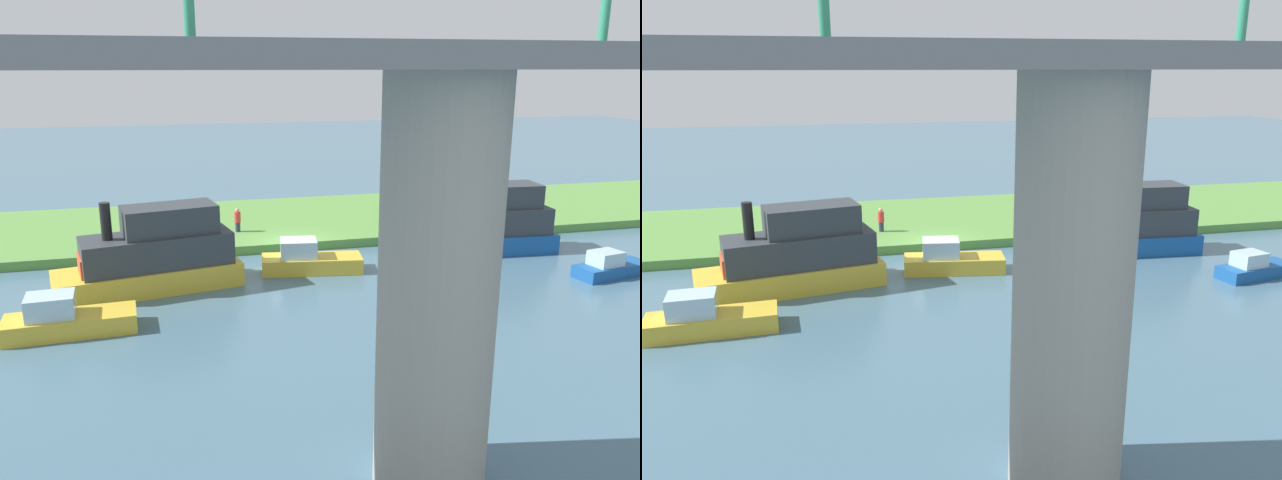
{
  "view_description": "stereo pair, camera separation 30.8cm",
  "coord_description": "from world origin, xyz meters",
  "views": [
    {
      "loc": [
        6.56,
        32.22,
        9.76
      ],
      "look_at": [
        -0.27,
        5.0,
        2.0
      ],
      "focal_mm": 35.47,
      "sensor_mm": 36.0,
      "label": 1
    },
    {
      "loc": [
        6.26,
        32.29,
        9.76
      ],
      "look_at": [
        -0.27,
        5.0,
        2.0
      ],
      "focal_mm": 35.47,
      "sensor_mm": 36.0,
      "label": 2
    }
  ],
  "objects": [
    {
      "name": "pontoon_yellow",
      "position": [
        10.46,
        8.51,
        0.57
      ],
      "size": [
        4.87,
        1.97,
        1.59
      ],
      "color": "gold",
      "rests_on": "ground"
    },
    {
      "name": "bridge_pylon",
      "position": [
        0.76,
        19.9,
        4.85
      ],
      "size": [
        2.69,
        2.69,
        9.7
      ],
      "primitive_type": "cylinder",
      "color": "#9E998E",
      "rests_on": "ground"
    },
    {
      "name": "grassy_bank",
      "position": [
        0.0,
        -6.0,
        0.25
      ],
      "size": [
        80.0,
        12.0,
        0.5
      ],
      "primitive_type": "cube",
      "color": "#5B9342",
      "rests_on": "ground"
    },
    {
      "name": "person_on_bank",
      "position": [
        2.58,
        -3.18,
        1.2
      ],
      "size": [
        0.43,
        0.43,
        1.39
      ],
      "color": "#2D334C",
      "rests_on": "grassy_bank"
    },
    {
      "name": "mooring_post",
      "position": [
        -6.58,
        -0.73,
        0.89
      ],
      "size": [
        0.2,
        0.2,
        0.79
      ],
      "primitive_type": "cylinder",
      "color": "brown",
      "rests_on": "grassy_bank"
    },
    {
      "name": "motorboat_white",
      "position": [
        7.2,
        4.2,
        1.54
      ],
      "size": [
        8.48,
        4.2,
        4.15
      ],
      "color": "gold",
      "rests_on": "ground"
    },
    {
      "name": "ground_plane",
      "position": [
        0.0,
        0.0,
        0.0
      ],
      "size": [
        160.0,
        160.0,
        0.0
      ],
      "primitive_type": "plane",
      "color": "#476B7F"
    },
    {
      "name": "riverboat_paddlewheel",
      "position": [
        -10.14,
        2.36,
        1.5
      ],
      "size": [
        8.08,
        3.19,
        4.04
      ],
      "color": "#195199",
      "rests_on": "ground"
    },
    {
      "name": "motorboat_red",
      "position": [
        -13.95,
        7.68,
        0.46
      ],
      "size": [
        4.04,
        2.0,
        1.29
      ],
      "color": "#195199",
      "rests_on": "ground"
    },
    {
      "name": "skiff_small",
      "position": [
        -0.08,
        3.43,
        0.58
      ],
      "size": [
        5.08,
        2.46,
        1.62
      ],
      "color": "gold",
      "rests_on": "ground"
    },
    {
      "name": "bridge_span",
      "position": [
        0.76,
        19.89,
        10.19
      ],
      "size": [
        71.03,
        4.3,
        3.25
      ],
      "color": "slate",
      "rests_on": "bridge_pylon"
    }
  ]
}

